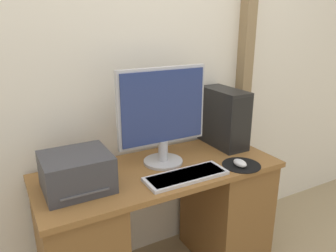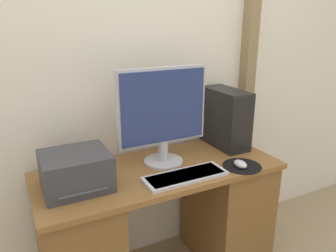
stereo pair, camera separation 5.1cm
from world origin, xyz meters
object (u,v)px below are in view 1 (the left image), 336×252
at_px(monitor, 163,113).
at_px(mouse, 240,163).
at_px(keyboard, 186,176).
at_px(printer, 77,172).
at_px(computer_tower, 224,118).

distance_m(monitor, mouse, 0.51).
relative_size(keyboard, printer, 1.40).
xyz_separation_m(monitor, computer_tower, (0.48, 0.06, -0.11)).
xyz_separation_m(monitor, keyboard, (0.02, -0.22, -0.29)).
bearing_deg(keyboard, computer_tower, 31.97).
height_order(monitor, printer, monitor).
bearing_deg(computer_tower, monitor, -172.69).
bearing_deg(keyboard, mouse, -5.94).
bearing_deg(printer, monitor, 7.90).
relative_size(monitor, printer, 1.72).
bearing_deg(computer_tower, keyboard, -148.03).
relative_size(keyboard, mouse, 4.90).
relative_size(mouse, computer_tower, 0.25).
distance_m(keyboard, printer, 0.55).
relative_size(keyboard, computer_tower, 1.20).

